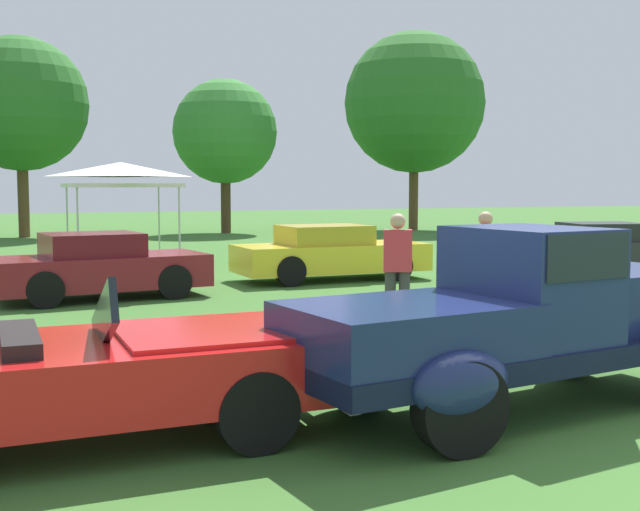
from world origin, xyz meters
TOP-DOWN VIEW (x-y plane):
  - ground_plane at (0.00, 0.00)m, footprint 120.00×120.00m
  - feature_pickup_truck at (0.03, 0.30)m, footprint 4.72×2.22m
  - neighbor_convertible at (-3.78, 0.87)m, footprint 4.21×1.77m
  - show_car_burgundy at (-2.54, 9.42)m, footprint 3.98×2.10m
  - show_car_yellow at (2.58, 10.45)m, footprint 4.24×1.74m
  - show_car_charcoal at (9.11, 8.98)m, footprint 4.21×2.59m
  - spectator_near_truck at (0.94, 4.35)m, footprint 0.47×0.39m
  - spectator_by_row at (2.61, 4.59)m, footprint 0.43×0.46m
  - canopy_tent_left_field at (-1.11, 15.73)m, footprint 2.78×2.78m
  - treeline_mid_left at (-2.89, 28.98)m, footprint 5.40×5.40m
  - treeline_center at (5.58, 28.77)m, footprint 4.62×4.62m
  - treeline_mid_right at (14.48, 27.57)m, footprint 6.61×6.61m

SIDE VIEW (x-z plane):
  - ground_plane at x=0.00m, z-range 0.00..0.00m
  - neighbor_convertible at x=-3.78m, z-range -0.12..1.28m
  - show_car_burgundy at x=-2.54m, z-range -0.01..1.21m
  - show_car_charcoal at x=9.11m, z-range -0.01..1.21m
  - show_car_yellow at x=2.58m, z-range -0.01..1.21m
  - feature_pickup_truck at x=0.03m, z-range 0.02..1.72m
  - spectator_near_truck at x=0.94m, z-range 0.07..1.76m
  - spectator_by_row at x=2.61m, z-range 0.07..1.76m
  - canopy_tent_left_field at x=-1.11m, z-range 1.07..3.78m
  - treeline_center at x=5.58m, z-range 1.07..7.88m
  - treeline_mid_left at x=-2.89m, z-range 1.33..9.41m
  - treeline_mid_right at x=14.48m, z-range 1.34..10.66m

